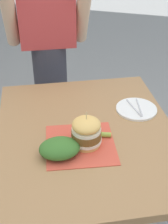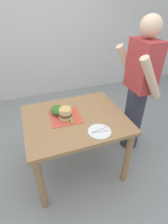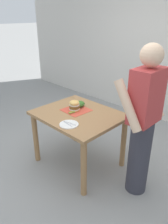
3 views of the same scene
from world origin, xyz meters
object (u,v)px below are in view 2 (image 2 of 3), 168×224
object	(u,v)px
sandwich	(65,113)
diner_across_table	(138,90)
patio_table	(75,127)
pickle_spear	(72,121)
side_salad	(58,110)
side_plate_with_forks	(100,131)
parked_car_near_curb	(158,16)

from	to	relation	value
sandwich	diner_across_table	bearing A→B (deg)	96.59
patio_table	pickle_spear	size ratio (longest dim) A/B	12.47
sandwich	side_salad	size ratio (longest dim) A/B	0.98
side_plate_with_forks	parked_car_near_curb	size ratio (longest dim) A/B	0.05
pickle_spear	parked_car_near_curb	xyz separation A→B (m)	(-8.13, 7.70, -0.06)
side_plate_with_forks	diner_across_table	world-z (taller)	diner_across_table
pickle_spear	side_plate_with_forks	world-z (taller)	pickle_spear
parked_car_near_curb	side_salad	bearing A→B (deg)	-44.56
side_plate_with_forks	pickle_spear	bearing A→B (deg)	-138.66
patio_table	side_plate_with_forks	distance (m)	0.36
side_plate_with_forks	diner_across_table	distance (m)	0.82
pickle_spear	side_salad	xyz separation A→B (m)	(-0.21, -0.09, 0.02)
diner_across_table	parked_car_near_curb	distance (m)	10.46
sandwich	pickle_spear	size ratio (longest dim) A/B	2.09
sandwich	diner_across_table	distance (m)	0.94
patio_table	side_salad	size ratio (longest dim) A/B	5.84
side_salad	parked_car_near_curb	distance (m)	11.11
diner_across_table	sandwich	bearing A→B (deg)	-83.41
sandwich	parked_car_near_curb	world-z (taller)	parked_car_near_curb
pickle_spear	diner_across_table	size ratio (longest dim) A/B	0.05
sandwich	parked_car_near_curb	distance (m)	11.16
side_salad	diner_across_table	xyz separation A→B (m)	(0.02, 0.99, 0.08)
patio_table	parked_car_near_curb	xyz separation A→B (m)	(-8.06, 7.65, 0.09)
sandwich	parked_car_near_curb	size ratio (longest dim) A/B	0.04
sandwich	diner_across_table	size ratio (longest dim) A/B	0.10
patio_table	diner_across_table	world-z (taller)	diner_across_table
pickle_spear	side_plate_with_forks	xyz separation A→B (m)	(0.23, 0.20, -0.01)
diner_across_table	parked_car_near_curb	world-z (taller)	diner_across_table
side_plate_with_forks	parked_car_near_curb	world-z (taller)	parked_car_near_curb
patio_table	diner_across_table	distance (m)	0.88
patio_table	side_salad	distance (m)	0.27
patio_table	parked_car_near_curb	bearing A→B (deg)	136.52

